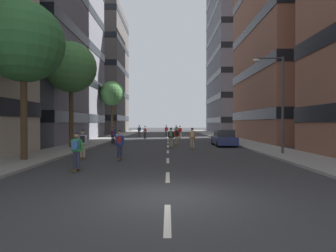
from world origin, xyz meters
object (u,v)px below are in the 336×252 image
Objects in this scene: skater_1 at (145,131)px; skater_11 at (180,131)px; skater_3 at (139,130)px; skater_7 at (176,130)px; street_tree_near at (112,94)px; skater_8 at (192,137)px; skater_5 at (167,130)px; skater_10 at (120,143)px; streetlamp_right at (278,94)px; skater_4 at (177,135)px; skater_0 at (77,149)px; parked_car_near at (224,138)px; skater_6 at (83,142)px; skater_2 at (171,136)px; street_tree_mid at (71,68)px; street_tree_far at (24,42)px; skater_9 at (113,134)px.

skater_1 is 1.00× the size of skater_11.
skater_1 is at bearing -78.10° from skater_3.
skater_3 is 5.96m from skater_7.
skater_8 is at bearing -59.70° from street_tree_near.
skater_1 is 8.58m from skater_5.
skater_10 is at bearing -101.00° from skater_11.
skater_4 is (-6.51, 8.66, -3.12)m from streetlamp_right.
skater_0 is 25.77m from skater_1.
skater_4 is at bearing 167.45° from parked_car_near.
skater_7 is 1.00× the size of skater_8.
skater_5 is 1.00× the size of skater_11.
skater_11 is at bearing 105.03° from streetlamp_right.
skater_7 is (6.49, 28.26, -0.03)m from skater_6.
skater_2 is 1.00× the size of skater_8.
street_tree_mid is at bearing 109.79° from skater_0.
street_tree_mid is at bearing -90.00° from street_tree_near.
street_tree_far is at bearing -90.00° from street_tree_mid.
skater_5 is 1.00× the size of skater_7.
streetlamp_right is at bearing -35.58° from skater_9.
street_tree_near is 4.51× the size of skater_11.
skater_6 is 1.00× the size of skater_10.
skater_8 reaches higher than parked_car_near.
skater_1 is 14.20m from skater_2.
skater_7 is 1.00× the size of skater_10.
skater_9 is (-0.86, -17.60, 0.00)m from skater_3.
streetlamp_right is 22.07m from skater_11.
skater_9 is (-12.88, 9.21, -3.12)m from streetlamp_right.
skater_7 is 21.66m from skater_8.
skater_9 is 1.00× the size of skater_11.
street_tree_near is 26.99m from streetlamp_right.
skater_6 is at bearing -119.79° from skater_4.
skater_7 is 1.00× the size of skater_9.
skater_11 is at bearing 19.02° from skater_1.
street_tree_mid is at bearing -119.26° from skater_9.
street_tree_near reaches higher than skater_0.
street_tree_mid is at bearing -166.97° from parked_car_near.
street_tree_far is at bearing -133.17° from skater_2.
street_tree_near reaches higher than skater_1.
street_tree_mid is 4.94× the size of skater_11.
skater_11 is at bearing -72.96° from skater_5.
street_tree_near is at bearing 90.00° from street_tree_mid.
street_tree_far reaches higher than skater_8.
streetlamp_right is at bearing -53.08° from skater_4.
skater_8 is at bearing -73.67° from skater_4.
skater_2 is (-7.12, 5.65, -3.12)m from streetlamp_right.
skater_2 is at bearing 7.21° from street_tree_mid.
street_tree_mid is 4.94× the size of skater_2.
streetlamp_right is 13.52m from skater_0.
street_tree_far is at bearing -104.25° from skater_5.
skater_5 and skater_9 have the same top height.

